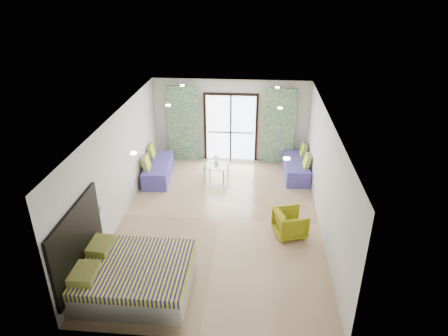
# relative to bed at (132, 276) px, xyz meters

# --- Properties ---
(floor) EXTENTS (5.00, 7.50, 0.01)m
(floor) POSITION_rel_bed_xyz_m (1.48, 2.63, -0.32)
(floor) COLOR #97795A
(floor) RESTS_ON ground
(ceiling) EXTENTS (5.00, 7.50, 0.01)m
(ceiling) POSITION_rel_bed_xyz_m (1.48, 2.63, 2.38)
(ceiling) COLOR silver
(ceiling) RESTS_ON ground
(wall_back) EXTENTS (5.00, 0.01, 2.70)m
(wall_back) POSITION_rel_bed_xyz_m (1.48, 6.38, 1.03)
(wall_back) COLOR silver
(wall_back) RESTS_ON ground
(wall_front) EXTENTS (5.00, 0.01, 2.70)m
(wall_front) POSITION_rel_bed_xyz_m (1.48, -1.12, 1.03)
(wall_front) COLOR silver
(wall_front) RESTS_ON ground
(wall_left) EXTENTS (0.01, 7.50, 2.70)m
(wall_left) POSITION_rel_bed_xyz_m (-1.02, 2.63, 1.03)
(wall_left) COLOR silver
(wall_left) RESTS_ON ground
(wall_right) EXTENTS (0.01, 7.50, 2.70)m
(wall_right) POSITION_rel_bed_xyz_m (3.98, 2.63, 1.03)
(wall_right) COLOR silver
(wall_right) RESTS_ON ground
(balcony_door) EXTENTS (1.76, 0.08, 2.28)m
(balcony_door) POSITION_rel_bed_xyz_m (1.48, 6.35, 0.94)
(balcony_door) COLOR black
(balcony_door) RESTS_ON floor
(balcony_rail) EXTENTS (1.52, 0.03, 0.04)m
(balcony_rail) POSITION_rel_bed_xyz_m (1.48, 6.36, 0.63)
(balcony_rail) COLOR #595451
(balcony_rail) RESTS_ON balcony_door
(curtain_left) EXTENTS (1.00, 0.10, 2.50)m
(curtain_left) POSITION_rel_bed_xyz_m (-0.07, 6.20, 0.93)
(curtain_left) COLOR white
(curtain_left) RESTS_ON floor
(curtain_right) EXTENTS (1.00, 0.10, 2.50)m
(curtain_right) POSITION_rel_bed_xyz_m (3.03, 6.20, 0.93)
(curtain_right) COLOR white
(curtain_right) RESTS_ON floor
(downlight_a) EXTENTS (0.12, 0.12, 0.02)m
(downlight_a) POSITION_rel_bed_xyz_m (0.08, 0.63, 2.35)
(downlight_a) COLOR #FFE0B2
(downlight_a) RESTS_ON ceiling
(downlight_b) EXTENTS (0.12, 0.12, 0.02)m
(downlight_b) POSITION_rel_bed_xyz_m (2.88, 0.63, 2.35)
(downlight_b) COLOR #FFE0B2
(downlight_b) RESTS_ON ceiling
(downlight_c) EXTENTS (0.12, 0.12, 0.02)m
(downlight_c) POSITION_rel_bed_xyz_m (0.08, 3.63, 2.35)
(downlight_c) COLOR #FFE0B2
(downlight_c) RESTS_ON ceiling
(downlight_d) EXTENTS (0.12, 0.12, 0.02)m
(downlight_d) POSITION_rel_bed_xyz_m (2.88, 3.63, 2.35)
(downlight_d) COLOR #FFE0B2
(downlight_d) RESTS_ON ceiling
(downlight_e) EXTENTS (0.12, 0.12, 0.02)m
(downlight_e) POSITION_rel_bed_xyz_m (0.08, 5.63, 2.35)
(downlight_e) COLOR #FFE0B2
(downlight_e) RESTS_ON ceiling
(downlight_f) EXTENTS (0.12, 0.12, 0.02)m
(downlight_f) POSITION_rel_bed_xyz_m (2.88, 5.63, 2.35)
(downlight_f) COLOR #FFE0B2
(downlight_f) RESTS_ON ceiling
(headboard) EXTENTS (0.06, 2.10, 1.50)m
(headboard) POSITION_rel_bed_xyz_m (-0.98, -0.00, 0.73)
(headboard) COLOR black
(headboard) RESTS_ON floor
(switch_plate) EXTENTS (0.02, 0.10, 0.10)m
(switch_plate) POSITION_rel_bed_xyz_m (-0.99, 1.25, 0.73)
(switch_plate) COLOR silver
(switch_plate) RESTS_ON wall_left
(bed) EXTENTS (2.21, 1.81, 0.76)m
(bed) POSITION_rel_bed_xyz_m (0.00, 0.00, 0.00)
(bed) COLOR silver
(bed) RESTS_ON floor
(daybed_left) EXTENTS (0.88, 1.92, 0.92)m
(daybed_left) POSITION_rel_bed_xyz_m (-0.64, 4.78, -0.03)
(daybed_left) COLOR #49429E
(daybed_left) RESTS_ON floor
(daybed_right) EXTENTS (0.74, 1.82, 0.89)m
(daybed_right) POSITION_rel_bed_xyz_m (3.60, 5.32, -0.04)
(daybed_right) COLOR #49429E
(daybed_right) RESTS_ON floor
(coffee_table) EXTENTS (0.76, 0.76, 0.77)m
(coffee_table) POSITION_rel_bed_xyz_m (1.15, 4.91, 0.08)
(coffee_table) COLOR silver
(coffee_table) RESTS_ON floor
(vase) EXTENTS (0.21, 0.21, 0.16)m
(vase) POSITION_rel_bed_xyz_m (1.15, 4.94, 0.21)
(vase) COLOR white
(vase) RESTS_ON coffee_table
(armchair) EXTENTS (0.82, 0.85, 0.71)m
(armchair) POSITION_rel_bed_xyz_m (3.21, 2.11, 0.04)
(armchair) COLOR #969313
(armchair) RESTS_ON floor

